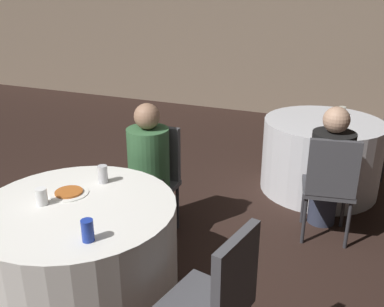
{
  "coord_description": "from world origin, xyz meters",
  "views": [
    {
      "loc": [
        1.59,
        -1.79,
        1.99
      ],
      "look_at": [
        0.47,
        0.9,
        0.84
      ],
      "focal_mm": 40.0,
      "sensor_mm": 36.0,
      "label": 1
    }
  ],
  "objects": [
    {
      "name": "ground_plane",
      "position": [
        0.0,
        0.0,
        0.0
      ],
      "size": [
        16.0,
        16.0,
        0.0
      ],
      "primitive_type": "plane",
      "color": "black"
    },
    {
      "name": "wall_back",
      "position": [
        0.0,
        5.07,
        1.4
      ],
      "size": [
        16.0,
        0.06,
        2.8
      ],
      "color": "gray",
      "rests_on": "ground_plane"
    },
    {
      "name": "table_near",
      "position": [
        0.05,
        0.07,
        0.37
      ],
      "size": [
        1.23,
        1.23,
        0.74
      ],
      "color": "white",
      "rests_on": "ground_plane"
    },
    {
      "name": "table_far",
      "position": [
        1.25,
        2.45,
        0.37
      ],
      "size": [
        1.18,
        1.18,
        0.74
      ],
      "color": "silver",
      "rests_on": "ground_plane"
    },
    {
      "name": "chair_near_north",
      "position": [
        0.05,
        1.1,
        0.55
      ],
      "size": [
        0.4,
        0.41,
        0.92
      ],
      "rotation": [
        0.0,
        0.0,
        -3.14
      ],
      "color": "#47474C",
      "rests_on": "ground_plane"
    },
    {
      "name": "chair_near_east",
      "position": [
        1.06,
        -0.14,
        0.55
      ],
      "size": [
        0.48,
        0.47,
        0.92
      ],
      "rotation": [
        0.0,
        0.0,
        1.36
      ],
      "color": "#47474C",
      "rests_on": "ground_plane"
    },
    {
      "name": "chair_far_south",
      "position": [
        1.43,
        1.46,
        0.55
      ],
      "size": [
        0.46,
        0.47,
        0.92
      ],
      "rotation": [
        0.0,
        0.0,
        0.17
      ],
      "color": "#47474C",
      "rests_on": "ground_plane"
    },
    {
      "name": "person_green_jacket",
      "position": [
        0.05,
        0.93,
        0.59
      ],
      "size": [
        0.34,
        0.51,
        1.15
      ],
      "rotation": [
        0.0,
        0.0,
        -3.14
      ],
      "color": "#282828",
      "rests_on": "ground_plane"
    },
    {
      "name": "person_black_shirt",
      "position": [
        1.4,
        1.62,
        0.58
      ],
      "size": [
        0.37,
        0.51,
        1.13
      ],
      "rotation": [
        0.0,
        0.0,
        0.17
      ],
      "color": "#33384C",
      "rests_on": "ground_plane"
    },
    {
      "name": "pizza_plate_near",
      "position": [
        -0.09,
        0.18,
        0.75
      ],
      "size": [
        0.25,
        0.25,
        0.02
      ],
      "color": "white",
      "rests_on": "table_near"
    },
    {
      "name": "soda_can_silver",
      "position": [
        0.02,
        0.41,
        0.8
      ],
      "size": [
        0.07,
        0.07,
        0.12
      ],
      "color": "silver",
      "rests_on": "table_near"
    },
    {
      "name": "soda_can_blue",
      "position": [
        0.35,
        -0.23,
        0.8
      ],
      "size": [
        0.07,
        0.07,
        0.12
      ],
      "color": "#1E38A5",
      "rests_on": "table_near"
    },
    {
      "name": "cup_near",
      "position": [
        -0.15,
        0.0,
        0.79
      ],
      "size": [
        0.07,
        0.07,
        0.11
      ],
      "color": "white",
      "rests_on": "table_near"
    },
    {
      "name": "cup_far",
      "position": [
        1.39,
        2.72,
        0.79
      ],
      "size": [
        0.07,
        0.07,
        0.09
      ],
      "color": "silver",
      "rests_on": "table_far"
    }
  ]
}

